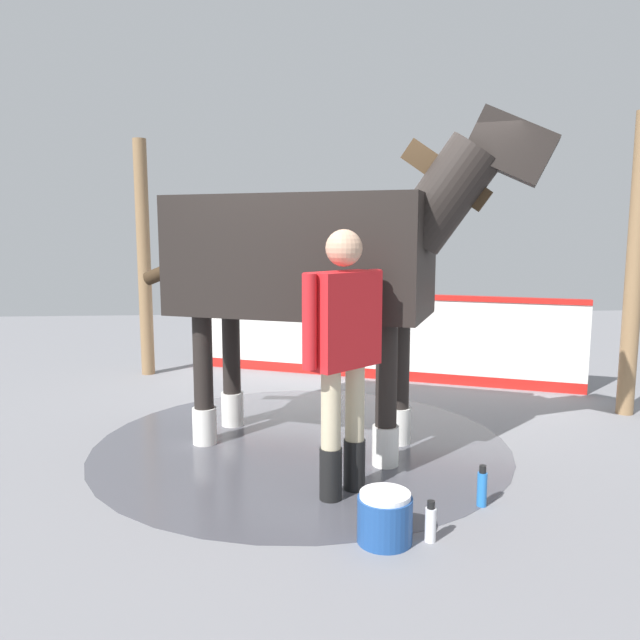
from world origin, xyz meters
The scene contains 10 objects.
ground_plane centered at (0.00, 0.00, -0.01)m, with size 16.00×16.00×0.02m, color gray.
wet_patch centered at (-0.28, 0.21, 0.00)m, with size 3.42×3.42×0.00m, color #4C4C54.
barrier_wall centered at (1.98, -0.74, 0.48)m, with size 1.94×4.49×1.04m.
roof_post_near centered at (0.33, -2.97, 1.43)m, with size 0.16×0.16×2.85m, color olive.
roof_post_far centered at (2.41, 2.00, 1.43)m, with size 0.16×0.16×2.85m, color olive.
horse centered at (-0.33, 0.11, 1.53)m, with size 1.69×3.18×2.62m.
handler centered at (-1.31, -0.02, 1.03)m, with size 0.50×0.56×1.77m.
wash_bucket centered at (-1.97, -0.18, 0.14)m, with size 0.32×0.32×0.29m.
bottle_shampoo centered at (-1.99, -0.44, 0.11)m, with size 0.06×0.06×0.24m.
bottle_spray centered at (-1.56, -0.89, 0.12)m, with size 0.06×0.06×0.27m.
Camera 1 is at (-5.22, 0.44, 1.75)m, focal length 34.49 mm.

